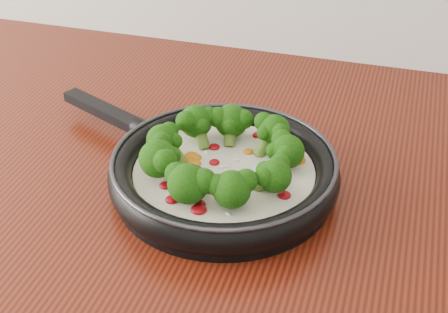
% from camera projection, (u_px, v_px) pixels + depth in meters
% --- Properties ---
extents(skillet, '(0.48, 0.38, 0.08)m').
position_uv_depth(skillet, '(221.00, 169.00, 0.81)').
color(skillet, black).
rests_on(skillet, counter).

